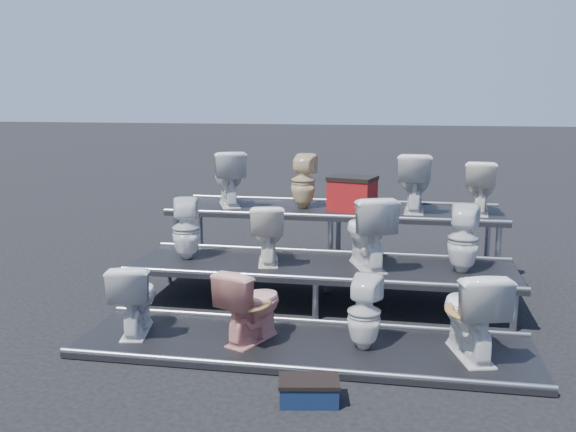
% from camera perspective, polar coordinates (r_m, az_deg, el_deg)
% --- Properties ---
extents(ground, '(80.00, 80.00, 0.00)m').
position_cam_1_polar(ground, '(7.26, 2.98, -7.87)').
color(ground, black).
rests_on(ground, ground).
extents(tier_front, '(4.20, 1.20, 0.06)m').
position_cam_1_polar(tier_front, '(6.04, 1.36, -11.53)').
color(tier_front, black).
rests_on(tier_front, ground).
extents(tier_mid, '(4.20, 1.20, 0.46)m').
position_cam_1_polar(tier_mid, '(7.19, 3.00, -6.13)').
color(tier_mid, black).
rests_on(tier_mid, ground).
extents(tier_back, '(4.20, 1.20, 0.86)m').
position_cam_1_polar(tier_back, '(8.38, 4.16, -2.24)').
color(tier_back, black).
rests_on(tier_back, ground).
extents(toilet_0, '(0.52, 0.75, 0.70)m').
position_cam_1_polar(toilet_0, '(6.36, -13.47, -7.03)').
color(toilet_0, silver).
rests_on(toilet_0, tier_front).
extents(toilet_1, '(0.64, 0.79, 0.70)m').
position_cam_1_polar(toilet_1, '(6.00, -3.29, -7.82)').
color(toilet_1, '#E29686').
rests_on(toilet_1, tier_front).
extents(toilet_2, '(0.36, 0.36, 0.67)m').
position_cam_1_polar(toilet_2, '(5.86, 6.79, -8.53)').
color(toilet_2, silver).
rests_on(toilet_2, tier_front).
extents(toilet_3, '(0.63, 0.87, 0.79)m').
position_cam_1_polar(toilet_3, '(5.86, 15.97, -8.23)').
color(toilet_3, silver).
rests_on(toilet_3, tier_front).
extents(toilet_4, '(0.40, 0.40, 0.70)m').
position_cam_1_polar(toilet_4, '(7.40, -9.04, -1.13)').
color(toilet_4, silver).
rests_on(toilet_4, tier_mid).
extents(toilet_5, '(0.50, 0.72, 0.67)m').
position_cam_1_polar(toilet_5, '(7.14, -1.83, -1.53)').
color(toilet_5, white).
rests_on(toilet_5, tier_mid).
extents(toilet_6, '(0.70, 0.90, 0.80)m').
position_cam_1_polar(toilet_6, '(6.99, 7.09, -1.35)').
color(toilet_6, silver).
rests_on(toilet_6, tier_mid).
extents(toilet_7, '(0.37, 0.38, 0.72)m').
position_cam_1_polar(toilet_7, '(7.01, 15.32, -1.97)').
color(toilet_7, silver).
rests_on(toilet_7, tier_mid).
extents(toilet_8, '(0.65, 0.82, 0.73)m').
position_cam_1_polar(toilet_8, '(8.50, -5.30, 3.38)').
color(toilet_8, silver).
rests_on(toilet_8, tier_back).
extents(toilet_9, '(0.36, 0.36, 0.70)m').
position_cam_1_polar(toilet_9, '(8.29, 1.37, 3.13)').
color(toilet_9, beige).
rests_on(toilet_9, tier_back).
extents(toilet_10, '(0.44, 0.74, 0.74)m').
position_cam_1_polar(toilet_10, '(8.19, 11.17, 2.97)').
color(toilet_10, silver).
rests_on(toilet_10, tier_back).
extents(toilet_11, '(0.45, 0.69, 0.66)m').
position_cam_1_polar(toilet_11, '(8.25, 16.73, 2.49)').
color(toilet_11, white).
rests_on(toilet_11, tier_back).
extents(red_crate, '(0.63, 0.55, 0.39)m').
position_cam_1_polar(red_crate, '(8.16, 5.74, 1.83)').
color(red_crate, maroon).
rests_on(red_crate, tier_back).
extents(step_stool, '(0.48, 0.34, 0.16)m').
position_cam_1_polar(step_stool, '(5.09, 1.87, -15.42)').
color(step_stool, '#0F1B36').
rests_on(step_stool, ground).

